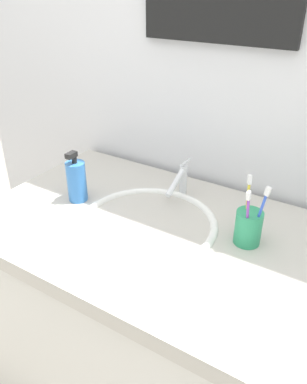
# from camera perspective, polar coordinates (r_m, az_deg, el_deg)

# --- Properties ---
(tiled_wall_back) EXTENTS (2.24, 0.04, 2.40)m
(tiled_wall_back) POSITION_cam_1_polar(r_m,az_deg,el_deg) (1.27, 9.41, 17.13)
(tiled_wall_back) COLOR silver
(tiled_wall_back) RESTS_ON ground
(vanity_counter) EXTENTS (1.04, 0.65, 0.83)m
(vanity_counter) POSITION_cam_1_polar(r_m,az_deg,el_deg) (1.39, 0.15, -19.30)
(vanity_counter) COLOR silver
(vanity_counter) RESTS_ON ground
(sink_basin) EXTENTS (0.41, 0.41, 0.11)m
(sink_basin) POSITION_cam_1_polar(r_m,az_deg,el_deg) (1.14, -0.80, -6.14)
(sink_basin) COLOR white
(sink_basin) RESTS_ON vanity_counter
(faucet) EXTENTS (0.02, 0.14, 0.11)m
(faucet) POSITION_cam_1_polar(r_m,az_deg,el_deg) (1.24, 4.01, 1.79)
(faucet) COLOR silver
(faucet) RESTS_ON sink_basin
(toothbrush_cup) EXTENTS (0.07, 0.07, 0.10)m
(toothbrush_cup) POSITION_cam_1_polar(r_m,az_deg,el_deg) (1.05, 13.77, -5.10)
(toothbrush_cup) COLOR #2D9966
(toothbrush_cup) RESTS_ON vanity_counter
(toothbrush_blue) EXTENTS (0.04, 0.02, 0.18)m
(toothbrush_blue) POSITION_cam_1_polar(r_m,az_deg,el_deg) (1.01, 15.42, -2.92)
(toothbrush_blue) COLOR blue
(toothbrush_blue) RESTS_ON toothbrush_cup
(toothbrush_yellow) EXTENTS (0.02, 0.03, 0.18)m
(toothbrush_yellow) POSITION_cam_1_polar(r_m,az_deg,el_deg) (1.03, 13.65, -1.65)
(toothbrush_yellow) COLOR yellow
(toothbrush_yellow) RESTS_ON toothbrush_cup
(toothbrush_purple) EXTENTS (0.01, 0.04, 0.17)m
(toothbrush_purple) POSITION_cam_1_polar(r_m,az_deg,el_deg) (1.00, 13.68, -3.30)
(toothbrush_purple) COLOR purple
(toothbrush_purple) RESTS_ON toothbrush_cup
(soap_dispenser) EXTENTS (0.06, 0.06, 0.17)m
(soap_dispenser) POSITION_cam_1_polar(r_m,az_deg,el_deg) (1.23, -11.23, 1.67)
(soap_dispenser) COLOR #3372BF
(soap_dispenser) RESTS_ON vanity_counter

